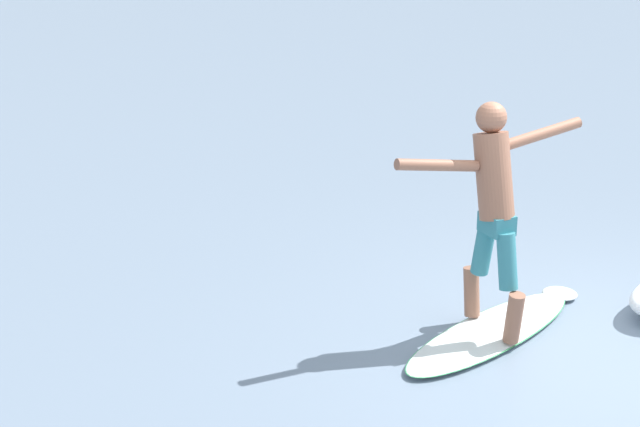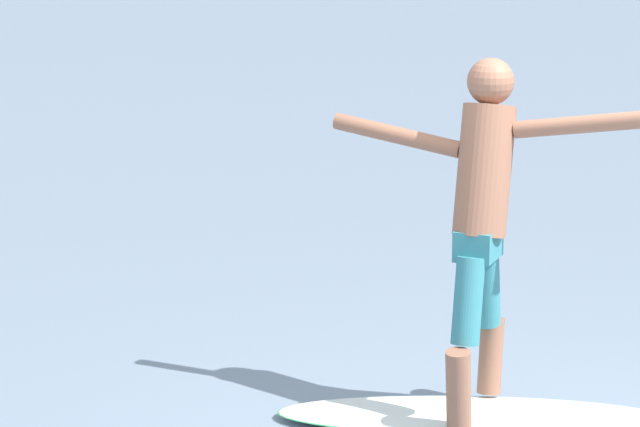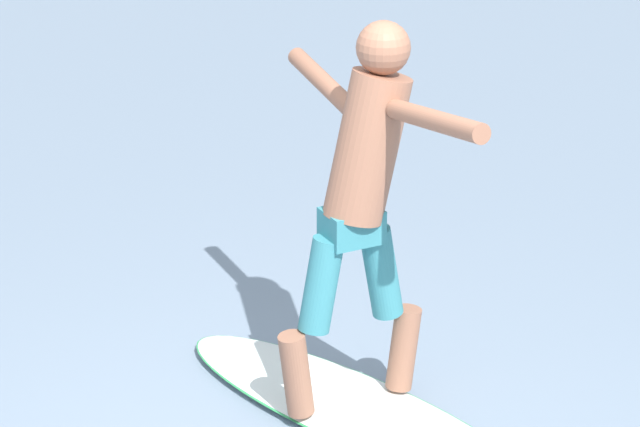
{
  "view_description": "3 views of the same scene",
  "coord_description": "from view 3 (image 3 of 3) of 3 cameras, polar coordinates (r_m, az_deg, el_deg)",
  "views": [
    {
      "loc": [
        -7.99,
        -0.28,
        3.88
      ],
      "look_at": [
        -0.23,
        2.2,
        1.0
      ],
      "focal_mm": 60.0,
      "sensor_mm": 36.0,
      "label": 1
    },
    {
      "loc": [
        -3.67,
        -5.92,
        2.95
      ],
      "look_at": [
        -0.11,
        2.69,
        0.75
      ],
      "focal_mm": 85.0,
      "sensor_mm": 36.0,
      "label": 2
    },
    {
      "loc": [
        1.81,
        -5.36,
        3.69
      ],
      "look_at": [
        -0.47,
        1.78,
        0.61
      ],
      "focal_mm": 85.0,
      "sensor_mm": 36.0,
      "label": 3
    }
  ],
  "objects": [
    {
      "name": "surfer",
      "position": [
        6.92,
        1.69,
        1.11
      ],
      "size": [
        1.28,
        1.29,
        1.87
      ],
      "color": "#9A634B",
      "rests_on": "surfboard"
    },
    {
      "name": "surfboard",
      "position": [
        7.36,
        1.38,
        -7.38
      ],
      "size": [
        2.25,
        1.44,
        0.21
      ],
      "color": "white",
      "rests_on": "ground"
    }
  ]
}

